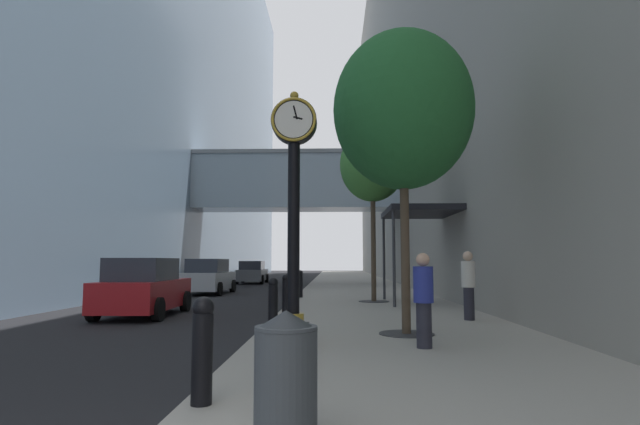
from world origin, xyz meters
TOP-DOWN VIEW (x-y plane):
  - ground_plane at (0.00, 27.00)m, footprint 110.00×110.00m
  - sidewalk_right at (2.92, 30.00)m, footprint 5.84×80.00m
  - building_block_left at (-11.88, 30.00)m, footprint 22.59×80.00m
  - building_block_right at (10.34, 30.00)m, footprint 9.00×80.00m
  - street_clock at (0.86, 6.30)m, footprint 0.84×0.55m
  - bollard_nearest at (0.23, 2.51)m, footprint 0.23×0.23m
  - bollard_third at (0.23, 8.56)m, footprint 0.23×0.23m
  - bollard_fourth at (0.23, 11.58)m, footprint 0.23×0.23m
  - bollard_fifth at (0.23, 14.60)m, footprint 0.23×0.23m
  - bollard_sixth at (0.23, 17.62)m, footprint 0.23×0.23m
  - street_tree_near at (3.03, 7.50)m, footprint 2.90×2.90m
  - street_tree_mid_near at (3.03, 15.56)m, footprint 2.42×2.42m
  - trash_bin at (1.18, 1.50)m, footprint 0.53×0.53m
  - pedestrian_walking at (3.10, 5.91)m, footprint 0.42×0.42m
  - pedestrian_by_clock at (4.94, 9.96)m, footprint 0.41×0.41m
  - storefront_awning at (4.60, 15.07)m, footprint 2.40×3.60m
  - car_red_near at (-3.97, 11.89)m, footprint 2.02×4.08m
  - car_silver_mid at (-4.53, 21.68)m, footprint 2.09×4.06m
  - car_grey_far at (-4.25, 33.24)m, footprint 2.04×4.08m

SIDE VIEW (x-z plane):
  - ground_plane at x=0.00m, z-range 0.00..0.00m
  - sidewalk_right at x=2.92m, z-range 0.00..0.14m
  - trash_bin at x=1.18m, z-range 0.15..1.20m
  - bollard_nearest at x=0.23m, z-range 0.16..1.25m
  - bollard_third at x=0.23m, z-range 0.16..1.25m
  - bollard_fourth at x=0.23m, z-range 0.16..1.25m
  - bollard_fifth at x=0.23m, z-range 0.16..1.25m
  - bollard_sixth at x=0.23m, z-range 0.16..1.25m
  - car_grey_far at x=-4.25m, z-range -0.02..1.58m
  - car_red_near at x=-3.97m, z-range -0.03..1.65m
  - car_silver_mid at x=-4.53m, z-range -0.03..1.67m
  - pedestrian_walking at x=3.10m, z-range 0.18..1.78m
  - pedestrian_by_clock at x=4.94m, z-range 0.19..1.89m
  - street_clock at x=0.86m, z-range 0.37..4.96m
  - storefront_awning at x=4.60m, z-range 1.63..4.93m
  - street_tree_near at x=3.03m, z-range 1.59..7.85m
  - street_tree_mid_near at x=3.03m, z-range 1.93..8.34m
  - building_block_right at x=10.34m, z-range 0.00..34.45m
  - building_block_left at x=-11.88m, z-range -0.07..36.14m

